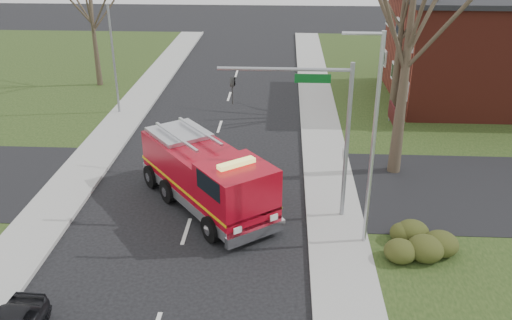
{
  "coord_description": "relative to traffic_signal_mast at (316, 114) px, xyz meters",
  "views": [
    {
      "loc": [
        3.9,
        -18.9,
        11.99
      ],
      "look_at": [
        2.73,
        2.87,
        2.0
      ],
      "focal_mm": 38.0,
      "sensor_mm": 36.0,
      "label": 1
    }
  ],
  "objects": [
    {
      "name": "bare_tree_left",
      "position": [
        -15.21,
        18.5,
        0.86
      ],
      "size": [
        4.5,
        4.5,
        9.0
      ],
      "color": "#372B20",
      "rests_on": "ground"
    },
    {
      "name": "bare_tree_far",
      "position": [
        5.79,
        13.5,
        1.78
      ],
      "size": [
        5.25,
        5.25,
        10.5
      ],
      "color": "#372B20",
      "rests_on": "ground"
    },
    {
      "name": "streetlight_pole",
      "position": [
        1.93,
        -2.0,
        -0.16
      ],
      "size": [
        1.48,
        0.16,
        8.4
      ],
      "color": "#B7BABF",
      "rests_on": "ground"
    },
    {
      "name": "fire_engine",
      "position": [
        -4.58,
        0.67,
        -3.29
      ],
      "size": [
        6.8,
        7.8,
        3.14
      ],
      "rotation": [
        0.0,
        0.0,
        0.65
      ],
      "color": "#9C0716",
      "rests_on": "ground"
    },
    {
      "name": "ground",
      "position": [
        -5.21,
        -1.5,
        -4.71
      ],
      "size": [
        120.0,
        120.0,
        0.0
      ],
      "primitive_type": "plane",
      "color": "black",
      "rests_on": "ground"
    },
    {
      "name": "hedge_corner",
      "position": [
        3.79,
        -2.5,
        -4.13
      ],
      "size": [
        2.8,
        2.0,
        0.9
      ],
      "primitive_type": "ellipsoid",
      "color": "#333F16",
      "rests_on": "lawn_right"
    },
    {
      "name": "utility_pole_far",
      "position": [
        -12.01,
        12.5,
        -1.21
      ],
      "size": [
        0.14,
        0.14,
        7.0
      ],
      "primitive_type": "cylinder",
      "color": "gray",
      "rests_on": "ground"
    },
    {
      "name": "health_center_sign",
      "position": [
        5.29,
        11.0,
        -3.83
      ],
      "size": [
        0.12,
        2.0,
        1.4
      ],
      "color": "#410F12",
      "rests_on": "ground"
    },
    {
      "name": "sidewalk_left",
      "position": [
        -11.41,
        -1.5,
        -4.63
      ],
      "size": [
        2.4,
        80.0,
        0.15
      ],
      "primitive_type": "cube",
      "color": "gray",
      "rests_on": "ground"
    },
    {
      "name": "brick_building",
      "position": [
        13.79,
        16.5,
        -1.05
      ],
      "size": [
        15.4,
        10.4,
        7.25
      ],
      "color": "maroon",
      "rests_on": "ground"
    },
    {
      "name": "sidewalk_right",
      "position": [
        0.99,
        -1.5,
        -4.63
      ],
      "size": [
        2.4,
        80.0,
        0.15
      ],
      "primitive_type": "cube",
      "color": "gray",
      "rests_on": "ground"
    },
    {
      "name": "traffic_signal_mast",
      "position": [
        0.0,
        0.0,
        0.0
      ],
      "size": [
        5.29,
        0.18,
        6.8
      ],
      "color": "gray",
      "rests_on": "ground"
    },
    {
      "name": "bare_tree_near",
      "position": [
        4.29,
        4.5,
        2.71
      ],
      "size": [
        6.0,
        6.0,
        12.0
      ],
      "color": "#372B20",
      "rests_on": "ground"
    }
  ]
}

